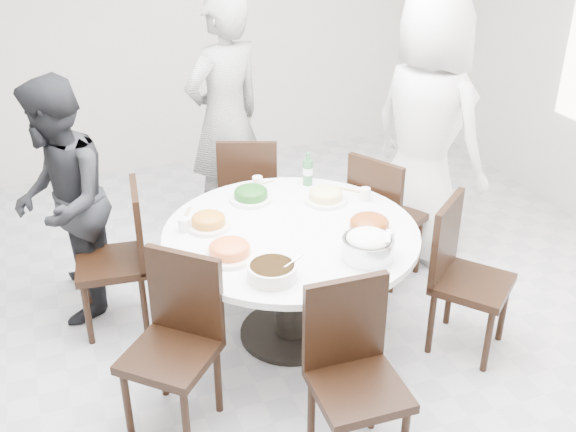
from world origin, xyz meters
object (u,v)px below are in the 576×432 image
object	(u,v)px
chair_se	(473,281)
beverage_bottle	(308,169)
dining_table	(291,284)
chair_nw	(111,260)
diner_middle	(225,119)
chair_s	(359,385)
rice_bowl	(368,249)
diner_left	(61,203)
chair_n	(250,192)
chair_sw	(170,352)
diner_right	(427,131)
soup_bowl	(272,272)
chair_ne	(388,215)

from	to	relation	value
chair_se	beverage_bottle	size ratio (longest dim) A/B	4.23
chair_se	dining_table	bearing A→B (deg)	114.33
chair_nw	diner_middle	bearing A→B (deg)	139.20
chair_s	rice_bowl	world-z (taller)	chair_s
chair_se	diner_left	distance (m)	2.54
chair_n	chair_sw	world-z (taller)	same
diner_right	diner_left	distance (m)	2.52
dining_table	diner_middle	distance (m)	1.57
dining_table	chair_sw	size ratio (longest dim) A/B	1.58
soup_bowl	diner_right	bearing A→B (deg)	35.34
chair_sw	beverage_bottle	xyz separation A→B (m)	(1.17, 1.06, 0.39)
diner_right	rice_bowl	bearing A→B (deg)	117.38
dining_table	chair_n	bearing A→B (deg)	84.94
diner_right	chair_s	bearing A→B (deg)	121.91
diner_right	rice_bowl	size ratio (longest dim) A/B	6.91
diner_left	soup_bowl	world-z (taller)	diner_left
dining_table	soup_bowl	world-z (taller)	soup_bowl
dining_table	diner_middle	bearing A→B (deg)	89.01
diner_right	rice_bowl	distance (m)	1.49
chair_sw	chair_se	bearing A→B (deg)	43.22
chair_s	chair_ne	bearing A→B (deg)	59.50
chair_nw	chair_s	size ratio (longest dim) A/B	1.00
chair_sw	chair_se	distance (m)	1.80
chair_se	rice_bowl	xyz separation A→B (m)	(-0.69, 0.04, 0.34)
chair_sw	chair_s	bearing A→B (deg)	7.23
rice_bowl	beverage_bottle	size ratio (longest dim) A/B	1.25
diner_middle	chair_nw	bearing A→B (deg)	19.94
soup_bowl	diner_middle	bearing A→B (deg)	81.10
diner_middle	chair_n	bearing A→B (deg)	79.64
chair_nw	chair_se	world-z (taller)	same
chair_n	chair_s	xyz separation A→B (m)	(-0.16, -2.18, 0.00)
chair_s	chair_se	bearing A→B (deg)	31.24
chair_sw	soup_bowl	world-z (taller)	chair_sw
chair_sw	chair_s	world-z (taller)	same
chair_ne	beverage_bottle	size ratio (longest dim) A/B	4.23
chair_sw	diner_right	size ratio (longest dim) A/B	0.49
chair_s	diner_middle	size ratio (longest dim) A/B	0.50
beverage_bottle	soup_bowl	bearing A→B (deg)	-121.07
diner_middle	rice_bowl	xyz separation A→B (m)	(0.25, -1.89, -0.13)
chair_n	chair_se	xyz separation A→B (m)	(0.86, -1.61, 0.00)
chair_se	chair_sw	bearing A→B (deg)	141.52
diner_left	beverage_bottle	size ratio (longest dim) A/B	7.02
rice_bowl	soup_bowl	xyz separation A→B (m)	(-0.55, -0.01, -0.02)
diner_middle	chair_s	bearing A→B (deg)	65.08
diner_right	chair_nw	bearing A→B (deg)	73.71
diner_middle	chair_se	bearing A→B (deg)	92.83
chair_sw	chair_s	size ratio (longest dim) A/B	1.00
dining_table	beverage_bottle	xyz separation A→B (m)	(0.33, 0.56, 0.49)
dining_table	beverage_bottle	distance (m)	0.81
chair_sw	diner_middle	bearing A→B (deg)	108.73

